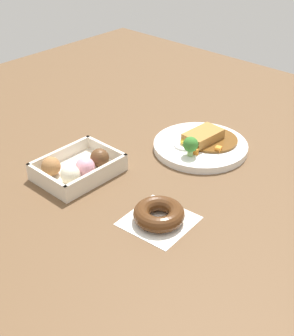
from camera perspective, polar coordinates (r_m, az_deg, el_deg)
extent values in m
plane|color=brown|center=(1.20, -2.95, 1.33)|extent=(1.60, 1.60, 0.00)
cylinder|color=white|center=(1.23, 6.32, 2.55)|extent=(0.24, 0.24, 0.02)
cylinder|color=brown|center=(1.24, 7.62, 3.34)|extent=(0.13, 0.13, 0.01)
cube|color=#A87538|center=(1.22, 6.64, 3.80)|extent=(0.10, 0.07, 0.02)
cylinder|color=white|center=(1.21, 4.52, 2.76)|extent=(0.06, 0.06, 0.00)
ellipsoid|color=yellow|center=(1.21, 4.54, 3.15)|extent=(0.03, 0.03, 0.01)
cylinder|color=#8CB766|center=(1.17, 5.12, 1.87)|extent=(0.01, 0.01, 0.02)
sphere|color=#387A2D|center=(1.16, 5.17, 2.81)|extent=(0.04, 0.04, 0.04)
cube|color=orange|center=(1.19, 8.42, 2.20)|extent=(0.02, 0.02, 0.01)
cube|color=orange|center=(1.18, 5.76, 2.00)|extent=(0.02, 0.02, 0.01)
cube|color=beige|center=(1.14, -8.07, -0.52)|extent=(0.19, 0.14, 0.01)
cube|color=beige|center=(1.08, -11.75, -1.46)|extent=(0.01, 0.14, 0.03)
cube|color=beige|center=(1.17, -4.83, 2.07)|extent=(0.01, 0.14, 0.03)
cube|color=beige|center=(1.08, -5.90, -0.85)|extent=(0.19, 0.01, 0.03)
cube|color=beige|center=(1.17, -10.23, 1.52)|extent=(0.19, 0.01, 0.03)
sphere|color=#EFE5C6|center=(1.08, -9.05, -0.76)|extent=(0.04, 0.04, 0.04)
sphere|color=pink|center=(1.10, -7.31, 0.13)|extent=(0.04, 0.04, 0.04)
sphere|color=brown|center=(1.13, -5.61, 1.22)|extent=(0.04, 0.04, 0.04)
sphere|color=#9E6B3D|center=(1.12, -11.27, 0.19)|extent=(0.04, 0.04, 0.04)
cube|color=white|center=(0.99, 1.41, -6.24)|extent=(0.14, 0.14, 0.00)
torus|color=#4C2B14|center=(0.97, 1.42, -5.44)|extent=(0.10, 0.10, 0.03)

